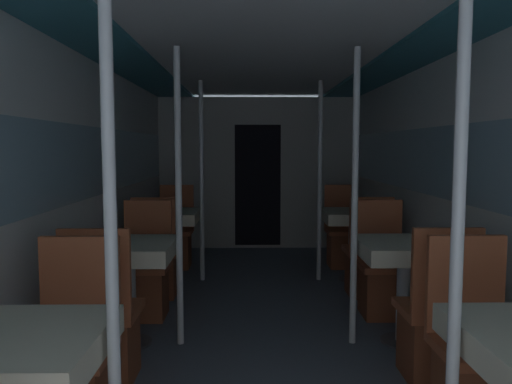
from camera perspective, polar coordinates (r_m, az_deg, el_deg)
wall_left at (r=3.93m, az=-19.77°, el=-0.01°), size 0.05×8.25×2.11m
wall_right at (r=4.02m, az=21.57°, el=0.05°), size 0.05×8.25×2.11m
ceiling_panel at (r=3.77m, az=1.18°, el=16.37°), size 2.81×8.25×0.07m
bulkhead_far at (r=7.01m, az=0.19°, el=2.12°), size 2.75×0.09×2.11m
dining_table_left_0 at (r=2.12m, az=-26.11°, el=-17.10°), size 0.66×0.66×0.75m
chair_left_far_0 at (r=2.76m, az=-20.26°, el=-19.21°), size 0.40×0.40×0.97m
support_pole_left_0 at (r=1.87m, az=-16.22°, el=-6.23°), size 0.05×0.05×2.11m
dining_table_left_1 at (r=3.70m, az=-14.49°, el=-7.26°), size 0.66×0.66×0.75m
chair_left_near_1 at (r=3.24m, az=-16.91°, el=-15.33°), size 0.40×0.40×0.97m
chair_left_far_1 at (r=4.34m, az=-12.53°, el=-9.96°), size 0.40×0.40×0.97m
support_pole_left_1 at (r=3.56m, az=-8.83°, el=-0.77°), size 0.05×0.05×2.11m
dining_table_left_2 at (r=5.38m, az=-10.14°, el=-3.33°), size 0.66×0.66×0.75m
chair_left_near_2 at (r=4.87m, az=-11.21°, el=-8.28°), size 0.40×0.40×0.97m
chair_left_far_2 at (r=6.02m, az=-9.18°, el=-5.68°), size 0.40×0.40×0.97m
support_pole_left_2 at (r=5.29m, az=-6.23°, el=1.17°), size 0.05×0.05×2.11m
chair_right_far_0 at (r=2.85m, az=23.83°, el=-18.49°), size 0.40×0.40×0.97m
support_pole_right_0 at (r=1.96m, az=21.99°, el=-5.91°), size 0.05×0.05×2.11m
dining_table_right_1 at (r=3.77m, az=16.68°, el=-7.08°), size 0.66×0.66×0.75m
chair_right_near_1 at (r=3.32m, az=19.72°, el=-14.90°), size 0.40×0.40×0.97m
chair_right_far_1 at (r=4.40m, az=14.21°, el=-9.78°), size 0.40×0.40×0.97m
support_pole_right_1 at (r=3.61m, az=11.22°, el=-0.73°), size 0.05×0.05×2.11m
dining_table_right_2 at (r=5.43m, az=11.14°, el=-3.27°), size 0.66×0.66×0.75m
chair_right_near_2 at (r=4.92m, az=12.52°, el=-8.16°), size 0.40×0.40×0.97m
chair_right_far_2 at (r=6.06m, az=9.91°, el=-5.61°), size 0.40×0.40×0.97m
support_pole_right_2 at (r=5.32m, az=7.30°, el=1.18°), size 0.05×0.05×2.11m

